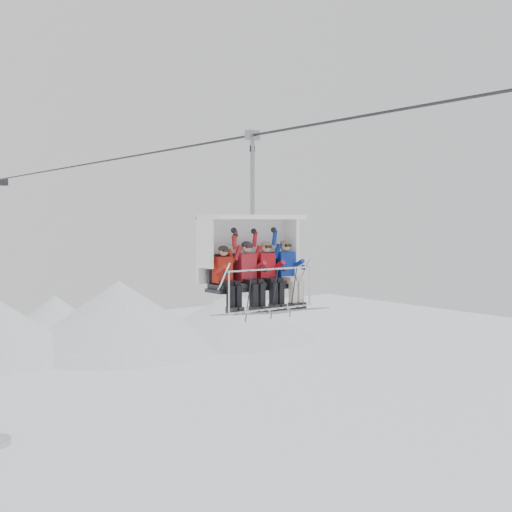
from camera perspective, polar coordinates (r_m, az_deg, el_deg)
haul_cable at (r=14.54m, az=-0.00°, el=10.74°), size 0.06×50.00×0.06m
chairlift_carrier at (r=14.64m, az=-0.62°, el=0.47°), size 2.47×1.17×3.98m
skier_far_left at (r=13.91m, az=-2.71°, el=-1.77°), size 0.39×1.69×1.55m
skier_center_left at (r=14.29m, az=-0.66°, el=-1.49°), size 0.42×1.69×1.68m
skier_center_right at (r=14.62m, az=1.07°, el=-1.42°), size 0.42×1.69×1.65m
skier_far_right at (r=14.99m, az=2.80°, el=-1.27°), size 0.42×1.69×1.68m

